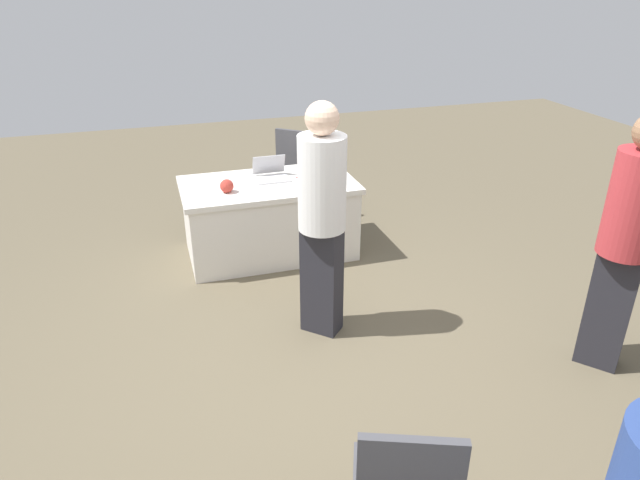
{
  "coord_description": "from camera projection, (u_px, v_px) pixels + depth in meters",
  "views": [
    {
      "loc": [
        1.01,
        3.17,
        2.55
      ],
      "look_at": [
        -0.01,
        -0.12,
        0.9
      ],
      "focal_mm": 32.1,
      "sensor_mm": 36.0,
      "label": 1
    }
  ],
  "objects": [
    {
      "name": "ground_plane",
      "position": [
        324.0,
        360.0,
        4.1
      ],
      "size": [
        14.4,
        14.4,
        0.0
      ],
      "primitive_type": "plane",
      "color": "brown"
    },
    {
      "name": "yarn_ball",
      "position": [
        227.0,
        186.0,
        5.08
      ],
      "size": [
        0.12,
        0.12,
        0.12
      ],
      "primitive_type": "sphere",
      "color": "#B2382D",
      "rests_on": "table_foreground"
    },
    {
      "name": "laptop_silver",
      "position": [
        271.0,
        175.0,
        5.42
      ],
      "size": [
        0.32,
        0.3,
        0.21
      ],
      "rotation": [
        0.0,
        0.0,
        0.01
      ],
      "color": "silver",
      "rests_on": "table_foreground"
    },
    {
      "name": "person_attendee_browsing",
      "position": [
        628.0,
        234.0,
        3.66
      ],
      "size": [
        0.48,
        0.48,
        1.79
      ],
      "rotation": [
        0.0,
        0.0,
        5.4
      ],
      "color": "#26262D",
      "rests_on": "ground"
    },
    {
      "name": "table_foreground",
      "position": [
        269.0,
        218.0,
        5.5
      ],
      "size": [
        1.62,
        0.89,
        0.73
      ],
      "rotation": [
        0.0,
        0.0,
        0.0
      ],
      "color": "silver",
      "rests_on": "ground"
    },
    {
      "name": "chair_tucked_left",
      "position": [
        299.0,
        164.0,
        6.36
      ],
      "size": [
        0.62,
        0.62,
        0.98
      ],
      "rotation": [
        0.0,
        0.0,
        2.44
      ],
      "color": "#9E9993",
      "rests_on": "ground"
    },
    {
      "name": "scissors_red",
      "position": [
        304.0,
        176.0,
        5.51
      ],
      "size": [
        0.18,
        0.11,
        0.01
      ],
      "primitive_type": "cube",
      "rotation": [
        0.0,
        0.0,
        0.45
      ],
      "color": "red",
      "rests_on": "table_foreground"
    },
    {
      "name": "person_presenter",
      "position": [
        322.0,
        211.0,
        4.04
      ],
      "size": [
        0.48,
        0.48,
        1.77
      ],
      "rotation": [
        0.0,
        0.0,
        5.52
      ],
      "color": "#26262D",
      "rests_on": "ground"
    }
  ]
}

